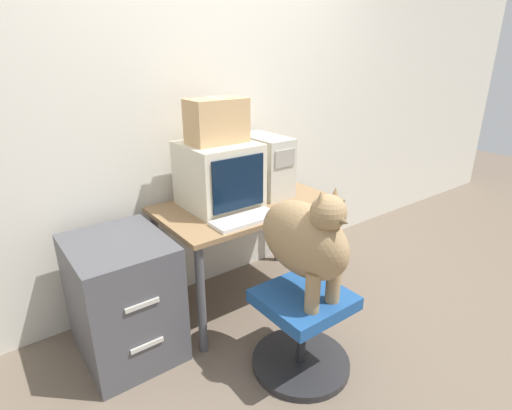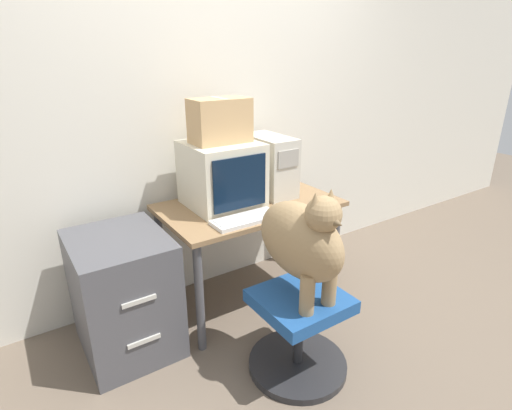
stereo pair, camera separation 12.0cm
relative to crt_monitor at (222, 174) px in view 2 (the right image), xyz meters
name	(u,v)px [view 2 (the right image)]	position (x,y,z in m)	size (l,w,h in m)	color
ground_plane	(278,321)	(0.16, -0.42, -0.93)	(12.00, 12.00, 0.00)	#6B5B4C
wall_back	(217,107)	(0.16, 0.33, 0.37)	(8.00, 0.05, 2.60)	silver
desk	(249,217)	(0.16, -0.07, -0.30)	(1.15, 0.68, 0.72)	olive
crt_monitor	(222,174)	(0.00, 0.00, 0.00)	(0.44, 0.45, 0.41)	beige
pc_tower	(269,165)	(0.38, 0.03, 0.00)	(0.22, 0.43, 0.40)	beige
keyboard	(246,219)	(-0.02, -0.31, -0.19)	(0.41, 0.16, 0.03)	silver
computer_mouse	(282,209)	(0.25, -0.30, -0.19)	(0.07, 0.04, 0.03)	beige
office_chair	(299,332)	(0.01, -0.80, -0.69)	(0.55, 0.55, 0.47)	#262628
dog	(303,240)	(0.01, -0.79, -0.14)	(0.26, 0.56, 0.61)	#9E7F56
filing_cabinet	(124,294)	(-0.71, -0.09, -0.57)	(0.51, 0.61, 0.71)	#4C4C51
cardboard_box	(220,121)	(0.00, 0.00, 0.34)	(0.35, 0.21, 0.27)	tan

